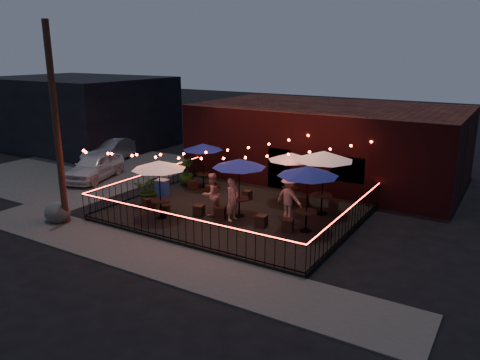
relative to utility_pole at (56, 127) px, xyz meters
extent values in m
plane|color=black|center=(5.40, 2.60, -4.00)|extent=(110.00, 110.00, 0.00)
cube|color=black|center=(5.40, 4.60, -3.92)|extent=(10.00, 8.00, 0.15)
cube|color=#3B3936|center=(5.40, -0.65, -3.98)|extent=(18.00, 2.50, 0.05)
cube|color=#3B3936|center=(-6.60, 6.60, -3.99)|extent=(11.00, 12.00, 0.02)
cube|color=#330E0F|center=(6.40, 12.60, -2.00)|extent=(14.00, 8.00, 4.00)
cube|color=black|center=(5.40, 8.72, -2.90)|extent=(1.20, 0.24, 2.20)
cube|color=black|center=(8.90, 8.72, -2.40)|extent=(1.60, 0.24, 1.20)
cube|color=black|center=(-12.60, 11.60, -1.50)|extent=(12.00, 9.00, 5.00)
cylinder|color=#382016|center=(0.00, 0.00, 0.00)|extent=(0.26, 0.26, 8.00)
cube|color=black|center=(5.40, 0.60, -3.77)|extent=(10.00, 0.04, 0.04)
cube|color=black|center=(5.40, 0.60, -2.85)|extent=(10.00, 0.04, 0.04)
cube|color=red|center=(5.40, 0.60, -2.82)|extent=(10.00, 0.03, 0.02)
cube|color=black|center=(0.40, 4.60, -3.77)|extent=(0.04, 8.00, 0.04)
cube|color=black|center=(0.40, 4.60, -2.85)|extent=(0.04, 8.00, 0.04)
cube|color=red|center=(0.40, 4.60, -2.82)|extent=(0.03, 8.00, 0.02)
cube|color=black|center=(10.40, 4.60, -3.77)|extent=(0.04, 8.00, 0.04)
cube|color=black|center=(10.40, 4.60, -2.85)|extent=(0.04, 8.00, 0.04)
cube|color=red|center=(10.40, 4.60, -2.82)|extent=(0.03, 8.00, 0.02)
cylinder|color=black|center=(3.17, 2.25, -3.83)|extent=(0.44, 0.44, 0.03)
cylinder|color=black|center=(3.17, 2.25, -3.48)|extent=(0.06, 0.06, 0.72)
cylinder|color=black|center=(3.17, 2.25, -3.11)|extent=(0.81, 0.81, 0.04)
cylinder|color=black|center=(3.17, 2.25, -2.64)|extent=(0.04, 0.04, 2.42)
cone|color=white|center=(3.17, 2.25, -1.59)|extent=(2.41, 2.41, 0.35)
cylinder|color=black|center=(2.00, 6.87, -3.84)|extent=(0.41, 0.41, 0.03)
cylinder|color=black|center=(2.00, 6.87, -3.51)|extent=(0.06, 0.06, 0.67)
cylinder|color=black|center=(2.00, 6.87, -3.16)|extent=(0.74, 0.74, 0.04)
cylinder|color=black|center=(2.00, 6.87, -2.74)|extent=(0.04, 0.04, 2.23)
cone|color=navy|center=(2.00, 6.87, -1.76)|extent=(2.64, 2.64, 0.33)
cylinder|color=black|center=(5.82, 4.13, -3.83)|extent=(0.45, 0.45, 0.03)
cylinder|color=black|center=(5.82, 4.13, -3.47)|extent=(0.06, 0.06, 0.73)
cylinder|color=black|center=(5.82, 4.13, -3.10)|extent=(0.81, 0.81, 0.04)
cylinder|color=black|center=(5.82, 4.13, -2.63)|extent=(0.04, 0.04, 2.44)
cone|color=navy|center=(5.82, 4.13, -1.56)|extent=(2.48, 2.48, 0.36)
cylinder|color=black|center=(6.85, 6.91, -3.84)|extent=(0.42, 0.42, 0.03)
cylinder|color=black|center=(6.85, 6.91, -3.50)|extent=(0.06, 0.06, 0.69)
cylinder|color=black|center=(6.85, 6.91, -3.14)|extent=(0.77, 0.77, 0.04)
cylinder|color=black|center=(6.85, 6.91, -2.70)|extent=(0.04, 0.04, 2.30)
cone|color=white|center=(6.85, 6.91, -1.70)|extent=(2.53, 2.53, 0.34)
cylinder|color=black|center=(8.90, 4.04, -3.83)|extent=(0.47, 0.47, 0.03)
cylinder|color=black|center=(8.90, 4.04, -3.46)|extent=(0.06, 0.06, 0.76)
cylinder|color=black|center=(8.90, 4.04, -3.06)|extent=(0.85, 0.85, 0.04)
cylinder|color=black|center=(8.90, 4.04, -2.58)|extent=(0.05, 0.05, 2.55)
cone|color=navy|center=(8.90, 4.04, -1.46)|extent=(2.83, 2.83, 0.37)
cylinder|color=black|center=(8.66, 6.21, -3.83)|extent=(0.50, 0.50, 0.03)
cylinder|color=black|center=(8.66, 6.21, -3.43)|extent=(0.07, 0.07, 0.81)
cylinder|color=black|center=(8.66, 6.21, -3.02)|extent=(0.90, 0.90, 0.05)
cylinder|color=black|center=(8.66, 6.21, -2.50)|extent=(0.05, 0.05, 2.70)
cone|color=white|center=(8.66, 6.21, -1.32)|extent=(2.74, 2.74, 0.39)
cube|color=black|center=(1.94, 2.84, -3.60)|extent=(0.52, 0.52, 0.49)
cube|color=black|center=(3.04, 2.65, -3.64)|extent=(0.44, 0.44, 0.42)
cube|color=black|center=(1.81, 6.23, -3.62)|extent=(0.48, 0.48, 0.46)
cube|color=black|center=(2.90, 6.12, -3.64)|extent=(0.43, 0.43, 0.42)
cube|color=black|center=(4.38, 3.24, -3.61)|extent=(0.46, 0.46, 0.47)
cube|color=black|center=(5.29, 3.50, -3.61)|extent=(0.53, 0.53, 0.48)
cube|color=black|center=(4.95, 6.27, -3.64)|extent=(0.39, 0.39, 0.42)
cube|color=black|center=(6.84, 6.47, -3.59)|extent=(0.54, 0.54, 0.51)
cube|color=black|center=(7.23, 3.51, -3.61)|extent=(0.45, 0.45, 0.48)
cube|color=black|center=(8.30, 3.66, -3.61)|extent=(0.51, 0.51, 0.48)
cube|color=black|center=(7.63, 6.63, -3.60)|extent=(0.46, 0.46, 0.49)
cube|color=black|center=(9.07, 6.54, -3.60)|extent=(0.53, 0.53, 0.50)
imported|color=tan|center=(5.85, 3.57, -2.96)|extent=(0.50, 0.69, 1.78)
imported|color=tan|center=(4.77, 3.65, -2.94)|extent=(0.93, 1.05, 1.83)
imported|color=#DEB88E|center=(7.73, 4.93, -2.93)|extent=(1.30, 0.90, 1.84)
imported|color=#0E370E|center=(1.65, 3.26, -3.14)|extent=(1.62, 1.53, 1.42)
imported|color=#173912|center=(0.80, 4.98, -3.08)|extent=(0.91, 0.77, 1.54)
imported|color=#103C10|center=(1.05, 6.72, -3.16)|extent=(0.79, 0.79, 1.38)
cube|color=#1E46B1|center=(1.18, 4.63, -3.46)|extent=(0.60, 0.43, 0.77)
cube|color=silver|center=(1.18, 4.63, -3.06)|extent=(0.64, 0.48, 0.05)
ellipsoid|color=#484843|center=(-0.42, -0.06, -3.60)|extent=(1.04, 0.89, 0.80)
imported|color=white|center=(-4.26, 5.38, -3.27)|extent=(2.89, 4.59, 1.45)
imported|color=gray|center=(-6.61, 8.66, -3.25)|extent=(2.98, 4.81, 1.50)
camera|label=1|loc=(15.54, -11.67, 2.89)|focal=35.00mm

